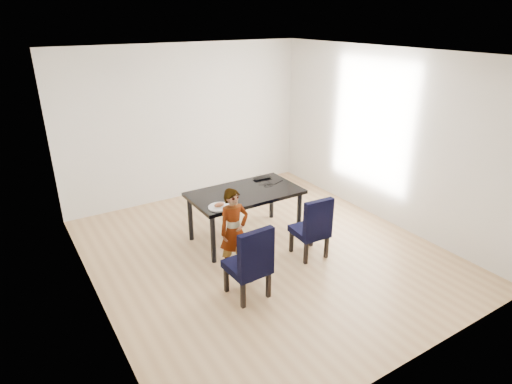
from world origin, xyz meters
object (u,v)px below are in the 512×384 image
chair_right (310,226)px  laptop (261,177)px  plate (220,207)px  dining_table (245,215)px  chair_left (247,260)px  child (234,230)px

chair_right → laptop: bearing=93.7°
plate → chair_right: bearing=-29.5°
dining_table → chair_left: chair_left is taller
chair_left → dining_table: bearing=58.0°
chair_left → laptop: (1.21, 1.58, 0.29)m
chair_left → chair_right: size_ratio=1.04×
chair_right → plate: chair_right is taller
dining_table → chair_right: (0.49, -0.90, 0.07)m
child → laptop: 1.47m
child → laptop: child is taller
chair_left → chair_right: bearing=13.4°
chair_right → laptop: chair_right is taller
laptop → dining_table: bearing=38.1°
chair_left → child: (0.15, 0.58, 0.09)m
chair_left → laptop: size_ratio=3.19×
child → plate: bearing=93.0°
dining_table → laptop: size_ratio=5.44×
child → plate: size_ratio=3.73×
laptop → chair_right: bearing=92.8°
plate → dining_table: bearing=27.4°
chair_right → plate: size_ratio=2.97×
chair_left → laptop: 2.01m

